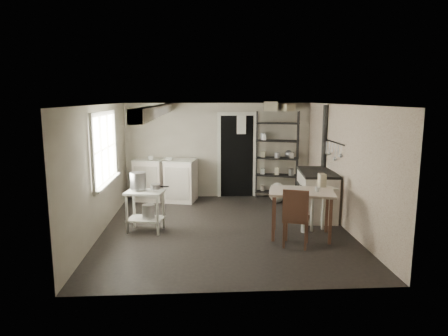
{
  "coord_description": "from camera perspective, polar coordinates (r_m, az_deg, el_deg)",
  "views": [
    {
      "loc": [
        -0.45,
        -7.18,
        2.42
      ],
      "look_at": [
        0.0,
        0.3,
        1.1
      ],
      "focal_mm": 32.0,
      "sensor_mm": 36.0,
      "label": 1
    }
  ],
  "objects": [
    {
      "name": "window",
      "position": [
        7.64,
        -16.83,
        2.65
      ],
      "size": [
        0.12,
        1.76,
        1.28
      ],
      "primitive_type": null,
      "color": "beige",
      "rests_on": "wall_left"
    },
    {
      "name": "wall_back",
      "position": [
        9.77,
        -0.77,
        2.52
      ],
      "size": [
        4.5,
        0.02,
        2.3
      ],
      "primitive_type": "cube",
      "color": "#ADA593",
      "rests_on": "ground"
    },
    {
      "name": "chair",
      "position": [
        6.7,
        10.28,
        -6.95
      ],
      "size": [
        0.52,
        0.54,
        0.99
      ],
      "primitive_type": null,
      "rotation": [
        0.0,
        0.0,
        -0.33
      ],
      "color": "#512F22",
      "rests_on": "ground"
    },
    {
      "name": "base_cabinets",
      "position": [
        9.6,
        -8.33,
        -1.9
      ],
      "size": [
        1.62,
        0.98,
        0.99
      ],
      "primitive_type": null,
      "rotation": [
        0.0,
        0.0,
        -0.23
      ],
      "color": "silver",
      "rests_on": "ground"
    },
    {
      "name": "side_ledge",
      "position": [
        7.61,
        13.88,
        -5.46
      ],
      "size": [
        0.58,
        0.46,
        0.79
      ],
      "primitive_type": null,
      "rotation": [
        0.0,
        0.0,
        0.41
      ],
      "color": "beige",
      "rests_on": "ground"
    },
    {
      "name": "stove",
      "position": [
        8.4,
        13.09,
        -3.91
      ],
      "size": [
        0.79,
        1.28,
        0.95
      ],
      "primitive_type": null,
      "rotation": [
        0.0,
        0.0,
        -0.1
      ],
      "color": "silver",
      "rests_on": "ground"
    },
    {
      "name": "flour_sack",
      "position": [
        9.42,
        7.64,
        -3.48
      ],
      "size": [
        0.48,
        0.44,
        0.47
      ],
      "primitive_type": "ellipsoid",
      "rotation": [
        0.0,
        0.0,
        0.31
      ],
      "color": "silver",
      "rests_on": "ground"
    },
    {
      "name": "shelf_jar",
      "position": [
        9.71,
        5.81,
        3.73
      ],
      "size": [
        0.11,
        0.11,
        0.19
      ],
      "primitive_type": "imported",
      "rotation": [
        0.0,
        0.0,
        -0.3
      ],
      "color": "silver",
      "rests_on": "shelf_rack"
    },
    {
      "name": "wall_front",
      "position": [
        4.87,
        1.99,
        -5.13
      ],
      "size": [
        4.5,
        0.02,
        2.3
      ],
      "primitive_type": "cube",
      "color": "#ADA593",
      "rests_on": "ground"
    },
    {
      "name": "wall_right",
      "position": [
        7.77,
        16.94,
        0.15
      ],
      "size": [
        0.02,
        5.0,
        2.3
      ],
      "primitive_type": "cube",
      "color": "#ADA593",
      "rests_on": "ground"
    },
    {
      "name": "table_cup",
      "position": [
        7.05,
        13.2,
        -3.54
      ],
      "size": [
        0.11,
        0.11,
        0.08
      ],
      "primitive_type": "imported",
      "rotation": [
        0.0,
        0.0,
        0.17
      ],
      "color": "silver",
      "rests_on": "work_table"
    },
    {
      "name": "stockpot",
      "position": [
        7.39,
        -12.18,
        -1.78
      ],
      "size": [
        0.31,
        0.31,
        0.31
      ],
      "primitive_type": "cylinder",
      "rotation": [
        0.0,
        0.0,
        -0.11
      ],
      "color": "#B9B9BB",
      "rests_on": "prep_table"
    },
    {
      "name": "doorway",
      "position": [
        9.79,
        1.87,
        1.65
      ],
      "size": [
        0.96,
        0.1,
        2.08
      ],
      "primitive_type": null,
      "color": "beige",
      "rests_on": "ground"
    },
    {
      "name": "ceiling_beam",
      "position": [
        7.22,
        -9.5,
        8.11
      ],
      "size": [
        0.18,
        5.0,
        0.18
      ],
      "primitive_type": null,
      "color": "beige",
      "rests_on": "ceiling"
    },
    {
      "name": "storage_box_a",
      "position": [
        9.66,
        6.67,
        7.49
      ],
      "size": [
        0.36,
        0.32,
        0.22
      ],
      "primitive_type": "cube",
      "rotation": [
        0.0,
        0.0,
        -0.13
      ],
      "color": "beige",
      "rests_on": "shelf_rack"
    },
    {
      "name": "oats_box",
      "position": [
        7.43,
        13.85,
        -1.24
      ],
      "size": [
        0.12,
        0.19,
        0.28
      ],
      "primitive_type": "cube",
      "rotation": [
        0.0,
        0.0,
        -0.02
      ],
      "color": "beige",
      "rests_on": "side_ledge"
    },
    {
      "name": "wallpaper_panel",
      "position": [
        7.77,
        16.87,
        0.15
      ],
      "size": [
        0.01,
        5.0,
        2.3
      ],
      "primitive_type": null,
      "color": "beige",
      "rests_on": "wall_right"
    },
    {
      "name": "wall_left",
      "position": [
        7.51,
        -17.26,
        -0.2
      ],
      "size": [
        0.02,
        5.0,
        2.3
      ],
      "primitive_type": "cube",
      "color": "#ADA593",
      "rests_on": "ground"
    },
    {
      "name": "stovepipe",
      "position": [
        8.74,
        14.18,
        4.24
      ],
      "size": [
        0.13,
        0.13,
        1.32
      ],
      "primitive_type": null,
      "rotation": [
        0.0,
        0.0,
        0.28
      ],
      "color": "black",
      "rests_on": "stove"
    },
    {
      "name": "shelf_rack",
      "position": [
        9.77,
        7.62,
        1.26
      ],
      "size": [
        1.07,
        0.69,
        2.11
      ],
      "primitive_type": null,
      "rotation": [
        0.0,
        0.0,
        -0.33
      ],
      "color": "black",
      "rests_on": "ground"
    },
    {
      "name": "utensil_rail",
      "position": [
        8.26,
        15.25,
        3.6
      ],
      "size": [
        0.06,
        1.2,
        0.44
      ],
      "primitive_type": null,
      "color": "#B9B9BB",
      "rests_on": "wall_right"
    },
    {
      "name": "floor",
      "position": [
        7.59,
        0.14,
        -8.61
      ],
      "size": [
        5.0,
        5.0,
        0.0
      ],
      "primitive_type": "plane",
      "color": "black",
      "rests_on": "ground"
    },
    {
      "name": "floor_crock",
      "position": [
        7.5,
        11.41,
        -8.42
      ],
      "size": [
        0.16,
        0.16,
        0.16
      ],
      "primitive_type": "cylinder",
      "rotation": [
        0.0,
        0.0,
        0.29
      ],
      "color": "silver",
      "rests_on": "ground"
    },
    {
      "name": "counter_cup",
      "position": [
        9.45,
        -10.4,
        1.0
      ],
      "size": [
        0.14,
        0.14,
        0.1
      ],
      "primitive_type": "imported",
      "rotation": [
        0.0,
        0.0,
        0.12
      ],
      "color": "silver",
      "rests_on": "base_cabinets"
    },
    {
      "name": "ceiling",
      "position": [
        7.19,
        0.15,
        9.04
      ],
      "size": [
        5.0,
        5.0,
        0.0
      ],
      "primitive_type": "plane",
      "rotation": [
        3.14,
        0.0,
        0.0
      ],
      "color": "beige",
      "rests_on": "wall_back"
    },
    {
      "name": "prep_table",
      "position": [
        7.45,
        -11.16,
        -5.92
      ],
      "size": [
        0.74,
        0.59,
        0.76
      ],
      "primitive_type": null,
      "rotation": [
        0.0,
        0.0,
        -0.19
      ],
      "color": "beige",
      "rests_on": "ground"
    },
    {
      "name": "work_table",
      "position": [
        7.18,
        10.94,
        -6.7
      ],
      "size": [
        1.23,
        0.98,
        0.83
      ],
      "primitive_type": null,
      "rotation": [
        0.0,
        0.0,
        -0.22
      ],
      "color": "beige",
      "rests_on": "ground"
    },
    {
      "name": "bucket",
      "position": [
        7.43,
        -10.73,
        -6.08
      ],
      "size": [
        0.28,
        0.28,
        0.25
      ],
      "primitive_type": "cylinder",
      "rotation": [
        0.0,
        0.0,
        0.29
      ],
      "color": "#B9B9BB",
      "rests_on": "prep_table"
    },
    {
      "name": "saucepan",
      "position": [
        7.26,
        -9.78,
        -2.65
      ],
      "size": [
        0.23,
        0.23,
        0.1
      ],
      "primitive_type": "cylinder",
      "rotation": [
        0.0,
        0.0,
        0.41
      ],
      "color": "#B9B9BB",
      "rests_on": "prep_table"
    },
    {
      "name": "storage_box_b",
      "position": [
        9.69,
        9.11,
        7.33
      ],
      "size": [
        0.32,
        0.32,
        0.16
      ],
      "primitive_type": "cube",
      "rotation": [
        0.0,
        0.0,
        0.41
      ],
      "color": "beige",
      "rests_on": "shelf_rack"
    },
    {
      "name": "mixing_bowl",
      "position": [
        9.39,
        -7.88,
        0.91
      ],
      "size": [
        0.29,
        0.29,
        0.07
      ],
      "primitive_type": "imported",
      "rotation": [
        0.0,
        0.0,
        -0.09
      ],
      "color": "silver",
      "rests_on": "base_cabinets"
    }
  ]
}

